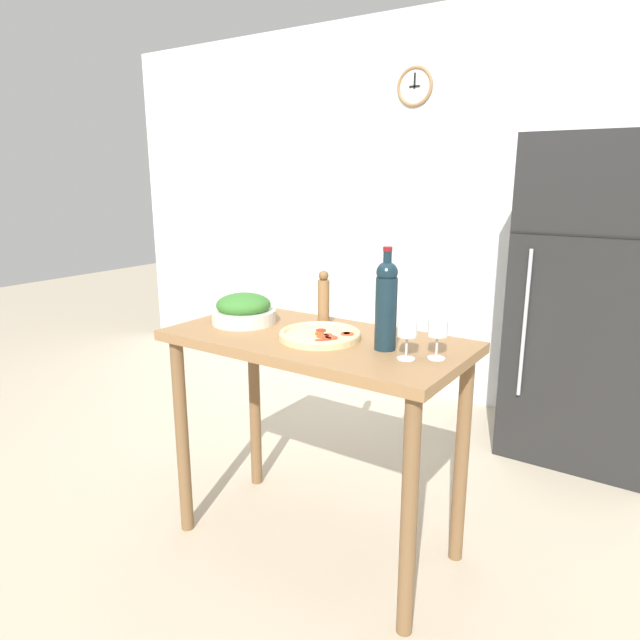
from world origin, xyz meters
name	(u,v)px	position (x,y,z in m)	size (l,w,h in m)	color
ground_plane	(316,542)	(0.00, 0.00, 0.00)	(14.00, 14.00, 0.00)	#BCAD93
wall_back	(483,214)	(0.00, 1.93, 1.30)	(6.40, 0.08, 2.60)	silver
refrigerator	(596,302)	(0.78, 1.55, 0.88)	(0.80, 0.68, 1.76)	black
prep_counter	(316,372)	(0.00, 0.00, 0.78)	(1.20, 0.60, 0.93)	olive
wine_bottle	(386,303)	(0.31, 0.00, 1.10)	(0.08, 0.08, 0.37)	#142833
wine_glass_near	(407,331)	(0.42, -0.06, 1.03)	(0.07, 0.07, 0.14)	silver
wine_glass_far	(438,330)	(0.51, 0.00, 1.03)	(0.07, 0.07, 0.14)	silver
pepper_mill	(324,299)	(-0.08, 0.17, 1.04)	(0.05, 0.05, 0.23)	olive
salad_bowl	(243,310)	(-0.37, 0.00, 0.99)	(0.27, 0.27, 0.13)	silver
homemade_pizza	(320,335)	(0.04, -0.02, 0.95)	(0.32, 0.32, 0.03)	#DBC189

